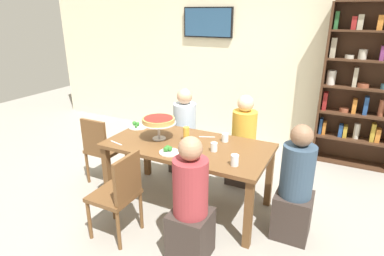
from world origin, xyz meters
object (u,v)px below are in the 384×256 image
(salad_plate_near_diner, at_px, (169,151))
(cutlery_fork_far, at_px, (207,137))
(water_glass_clear_spare, at_px, (225,137))
(cutlery_fork_near, at_px, (192,158))
(television, at_px, (208,22))
(diner_far_left, at_px, (185,137))
(salad_plate_far_diner, at_px, (137,126))
(beer_glass_amber_tall, at_px, (186,134))
(chair_near_left, at_px, (119,192))
(bookshelf, at_px, (365,87))
(chair_head_west, at_px, (102,147))
(diner_near_right, at_px, (191,208))
(water_glass_clear_far, at_px, (235,160))
(dining_table, at_px, (188,151))
(water_glass_clear_near, at_px, (214,147))
(diner_head_east, at_px, (295,191))
(deep_dish_pizza_stand, at_px, (159,121))
(cutlery_knife_near, at_px, (116,143))
(diner_far_right, at_px, (243,146))

(salad_plate_near_diner, bearing_deg, cutlery_fork_far, 73.08)
(cutlery_fork_far, bearing_deg, water_glass_clear_spare, 150.76)
(salad_plate_near_diner, distance_m, cutlery_fork_near, 0.27)
(television, relative_size, diner_far_left, 0.72)
(salad_plate_far_diner, distance_m, cutlery_fork_far, 0.91)
(beer_glass_amber_tall, xyz_separation_m, water_glass_clear_spare, (0.39, 0.17, -0.03))
(diner_far_left, bearing_deg, chair_near_left, 3.74)
(bookshelf, distance_m, television, 2.49)
(chair_head_west, relative_size, water_glass_clear_spare, 9.49)
(bookshelf, bearing_deg, television, 177.69)
(chair_head_west, xyz_separation_m, cutlery_fork_near, (1.39, -0.27, 0.26))
(bookshelf, height_order, diner_near_right, bookshelf)
(water_glass_clear_far, distance_m, water_glass_clear_spare, 0.58)
(dining_table, xyz_separation_m, chair_head_west, (-1.19, -0.04, -0.17))
(water_glass_clear_near, relative_size, cutlery_fork_far, 0.50)
(diner_head_east, xyz_separation_m, cutlery_fork_far, (-1.05, 0.31, 0.25))
(beer_glass_amber_tall, xyz_separation_m, cutlery_fork_far, (0.16, 0.20, -0.08))
(diner_far_left, height_order, deep_dish_pizza_stand, diner_far_left)
(television, relative_size, water_glass_clear_spare, 9.09)
(dining_table, xyz_separation_m, diner_near_right, (0.40, -0.72, -0.16))
(chair_head_west, distance_m, water_glass_clear_near, 1.54)
(water_glass_clear_far, bearing_deg, chair_near_left, -151.02)
(water_glass_clear_near, relative_size, water_glass_clear_spare, 0.99)
(salad_plate_far_diner, bearing_deg, diner_near_right, -37.64)
(bookshelf, bearing_deg, deep_dish_pizza_stand, -134.54)
(chair_near_left, height_order, cutlery_knife_near, chair_near_left)
(bookshelf, distance_m, beer_glass_amber_tall, 2.59)
(diner_head_east, relative_size, water_glass_clear_near, 12.69)
(diner_far_right, distance_m, cutlery_knife_near, 1.56)
(beer_glass_amber_tall, bearing_deg, cutlery_fork_far, 52.31)
(cutlery_knife_near, bearing_deg, dining_table, 38.44)
(water_glass_clear_far, bearing_deg, cutlery_knife_near, -177.06)
(bookshelf, height_order, salad_plate_far_diner, bookshelf)
(salad_plate_near_diner, relative_size, water_glass_clear_far, 1.95)
(chair_head_west, bearing_deg, beer_glass_amber_tall, 5.50)
(chair_near_left, distance_m, water_glass_clear_near, 1.02)
(diner_head_east, xyz_separation_m, water_glass_clear_far, (-0.53, -0.23, 0.30))
(diner_far_right, relative_size, water_glass_clear_spare, 12.55)
(cutlery_fork_near, height_order, cutlery_fork_far, same)
(bookshelf, bearing_deg, diner_far_left, -148.04)
(salad_plate_far_diner, bearing_deg, chair_head_west, -148.76)
(water_glass_clear_spare, distance_m, cutlery_fork_near, 0.57)
(water_glass_clear_spare, bearing_deg, television, 119.48)
(water_glass_clear_spare, relative_size, cutlery_fork_near, 0.51)
(television, relative_size, diner_near_right, 0.72)
(salad_plate_near_diner, relative_size, cutlery_knife_near, 1.13)
(beer_glass_amber_tall, bearing_deg, diner_head_east, -4.89)
(water_glass_clear_spare, bearing_deg, diner_far_right, 84.06)
(salad_plate_near_diner, distance_m, water_glass_clear_near, 0.46)
(diner_head_east, relative_size, water_glass_clear_spare, 12.55)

